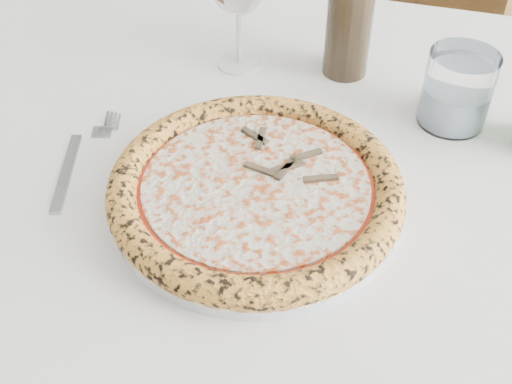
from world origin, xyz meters
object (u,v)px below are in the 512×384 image
Objects in this scene: plate at (256,199)px; wine_bottle at (352,0)px; pizza at (256,188)px; tumbler at (456,94)px; dining_table at (281,200)px; chair_far at (390,36)px.

wine_bottle is (0.02, 0.31, 0.10)m from plate.
pizza is 0.31m from tumbler.
dining_table is at bearing 90.00° from plate.
dining_table is 0.15m from pizza.
tumbler is at bearing 52.08° from plate.
wine_bottle is (0.02, 0.21, 0.20)m from dining_table.
plate is 0.31m from tumbler.
tumbler reaches higher than plate.
chair_far is 2.84× the size of plate.
tumbler reaches higher than pizza.
chair_far reaches higher than tumbler.
chair_far is 0.63m from wine_bottle.
wine_bottle is (-0.16, 0.07, 0.07)m from tumbler.
dining_table is 6.05× the size of wine_bottle.
dining_table is 1.72× the size of chair_far.
dining_table is 16.03× the size of tumbler.
plate is 1.24× the size of wine_bottle.
chair_far is 0.68m from tumbler.
plate is (-0.02, -0.84, 0.23)m from chair_far.
dining_table is at bearing -91.39° from chair_far.
wine_bottle is at bearing 85.46° from plate.
wine_bottle is at bearing 157.02° from tumbler.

